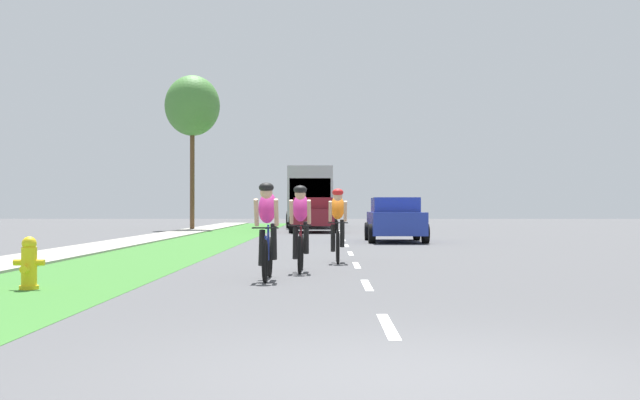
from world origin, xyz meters
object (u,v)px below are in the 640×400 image
object	(u,v)px
fire_hydrant_yellow	(29,264)
sedan_blue	(395,219)
cyclist_lead	(267,230)
pickup_maroon	(314,215)
bus_silver	(312,194)
street_tree_far	(192,106)
cyclist_trailing	(301,228)
cyclist_distant	(338,225)

from	to	relation	value
fire_hydrant_yellow	sedan_blue	size ratio (longest dim) A/B	0.18
cyclist_lead	pickup_maroon	bearing A→B (deg)	89.25
fire_hydrant_yellow	pickup_maroon	size ratio (longest dim) A/B	0.15
bus_silver	street_tree_far	bearing A→B (deg)	-130.25
cyclist_trailing	bus_silver	size ratio (longest dim) A/B	0.15
cyclist_lead	street_tree_far	distance (m)	31.22
cyclist_trailing	fire_hydrant_yellow	bearing A→B (deg)	-138.74
fire_hydrant_yellow	sedan_blue	distance (m)	17.96
cyclist_trailing	cyclist_distant	xyz separation A→B (m)	(0.71, 2.58, 0.00)
sedan_blue	cyclist_distant	bearing A→B (deg)	-101.19
cyclist_trailing	pickup_maroon	size ratio (longest dim) A/B	0.34
cyclist_distant	cyclist_trailing	bearing A→B (deg)	-105.46
cyclist_trailing	pickup_maroon	world-z (taller)	pickup_maroon
cyclist_trailing	street_tree_far	xyz separation A→B (m)	(-6.63, 28.33, 5.71)
cyclist_distant	pickup_maroon	distance (m)	21.59
cyclist_lead	cyclist_distant	distance (m)	4.49
fire_hydrant_yellow	cyclist_distant	bearing A→B (deg)	52.67
fire_hydrant_yellow	cyclist_trailing	size ratio (longest dim) A/B	0.44
cyclist_distant	sedan_blue	bearing A→B (deg)	78.81
sedan_blue	pickup_maroon	size ratio (longest dim) A/B	0.84
cyclist_trailing	street_tree_far	world-z (taller)	street_tree_far
fire_hydrant_yellow	cyclist_lead	distance (m)	3.70
pickup_maroon	bus_silver	xyz separation A→B (m)	(-0.29, 11.49, 1.15)
bus_silver	street_tree_far	world-z (taller)	street_tree_far
cyclist_distant	fire_hydrant_yellow	bearing A→B (deg)	-127.33
fire_hydrant_yellow	bus_silver	world-z (taller)	bus_silver
fire_hydrant_yellow	pickup_maroon	bearing A→B (deg)	82.44
cyclist_distant	street_tree_far	xyz separation A→B (m)	(-7.34, 25.74, 5.71)
sedan_blue	bus_silver	world-z (taller)	bus_silver
sedan_blue	street_tree_far	bearing A→B (deg)	122.31
cyclist_trailing	street_tree_far	distance (m)	29.65
street_tree_far	cyclist_distant	bearing A→B (deg)	-74.08
pickup_maroon	street_tree_far	xyz separation A→B (m)	(-6.48, 4.17, 5.69)
fire_hydrant_yellow	cyclist_lead	size ratio (longest dim) A/B	0.44
cyclist_lead	bus_silver	size ratio (longest dim) A/B	0.15
pickup_maroon	bus_silver	world-z (taller)	bus_silver
cyclist_distant	sedan_blue	distance (m)	10.98
sedan_blue	bus_silver	bearing A→B (deg)	98.37
pickup_maroon	bus_silver	size ratio (longest dim) A/B	0.44
sedan_blue	bus_silver	xyz separation A→B (m)	(-3.28, 22.29, 1.21)
pickup_maroon	fire_hydrant_yellow	bearing A→B (deg)	-97.56
sedan_blue	street_tree_far	distance (m)	18.63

